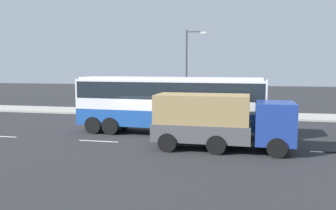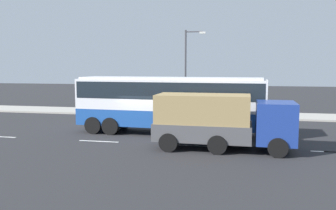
{
  "view_description": "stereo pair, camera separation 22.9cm",
  "coord_description": "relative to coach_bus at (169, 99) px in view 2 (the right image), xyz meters",
  "views": [
    {
      "loc": [
        6.52,
        -21.67,
        4.31
      ],
      "look_at": [
        1.62,
        0.47,
        1.86
      ],
      "focal_mm": 38.12,
      "sensor_mm": 36.0,
      "label": 1
    },
    {
      "loc": [
        6.3,
        -21.72,
        4.31
      ],
      "look_at": [
        1.62,
        0.47,
        1.86
      ],
      "focal_mm": 38.12,
      "sensor_mm": 36.0,
      "label": 2
    }
  ],
  "objects": [
    {
      "name": "ground_plane",
      "position": [
        -1.75,
        -0.29,
        -2.25
      ],
      "size": [
        120.0,
        120.0,
        0.0
      ],
      "primitive_type": "plane",
      "color": "#28282B"
    },
    {
      "name": "lane_centreline",
      "position": [
        1.46,
        -3.0,
        -2.24
      ],
      "size": [
        37.05,
        0.16,
        0.01
      ],
      "color": "white",
      "rests_on": "ground_plane"
    },
    {
      "name": "cargo_truck",
      "position": [
        3.47,
        -3.54,
        -0.68
      ],
      "size": [
        7.15,
        2.69,
        2.86
      ],
      "rotation": [
        0.0,
        0.0,
        -0.01
      ],
      "color": "navy",
      "rests_on": "ground_plane"
    },
    {
      "name": "pedestrian_near_curb",
      "position": [
        -6.37,
        8.36,
        -1.13
      ],
      "size": [
        0.32,
        0.32,
        1.68
      ],
      "rotation": [
        0.0,
        0.0,
        3.97
      ],
      "color": "#38334C",
      "rests_on": "sidewalk_curb"
    },
    {
      "name": "street_lamp",
      "position": [
        -0.1,
        8.03,
        2.03
      ],
      "size": [
        1.76,
        0.24,
        7.21
      ],
      "color": "#47474C",
      "rests_on": "sidewalk_curb"
    },
    {
      "name": "coach_bus",
      "position": [
        0.0,
        0.0,
        0.0
      ],
      "size": [
        12.07,
        3.14,
        3.63
      ],
      "rotation": [
        0.0,
        0.0,
        -0.05
      ],
      "color": "#1E4C9E",
      "rests_on": "ground_plane"
    },
    {
      "name": "sidewalk_curb",
      "position": [
        -1.75,
        9.55,
        -2.17
      ],
      "size": [
        80.0,
        4.0,
        0.15
      ],
      "primitive_type": "cube",
      "color": "#A8A399",
      "rests_on": "ground_plane"
    }
  ]
}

